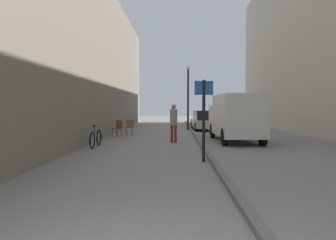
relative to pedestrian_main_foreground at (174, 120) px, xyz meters
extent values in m
plane|color=gray|center=(-0.34, -0.41, -1.08)|extent=(80.00, 80.00, 0.00)
cube|color=gray|center=(-5.61, -0.41, 3.51)|extent=(3.35, 40.00, 9.17)
cube|color=#615F5B|center=(1.24, -0.41, -1.02)|extent=(0.16, 40.00, 0.12)
cylinder|color=maroon|center=(-0.09, 0.03, -0.64)|extent=(0.13, 0.13, 0.88)
cylinder|color=maroon|center=(0.09, -0.03, -0.64)|extent=(0.13, 0.13, 0.88)
cube|color=gray|center=(0.00, 0.00, 0.17)|extent=(0.30, 0.27, 0.75)
cylinder|color=gray|center=(-0.13, 0.04, 0.23)|extent=(0.10, 0.10, 0.63)
cylinder|color=gray|center=(0.13, -0.04, 0.23)|extent=(0.10, 0.10, 0.63)
sphere|color=#9E755B|center=(0.00, 0.00, 0.67)|extent=(0.24, 0.24, 0.24)
cube|color=silver|center=(3.10, -0.05, 0.26)|extent=(2.04, 3.66, 1.99)
cube|color=silver|center=(3.02, 2.44, 0.01)|extent=(1.97, 1.46, 1.49)
cube|color=black|center=(3.00, 2.93, 0.34)|extent=(1.62, 0.09, 0.66)
cylinder|color=black|center=(2.16, 2.27, -0.68)|extent=(0.25, 0.81, 0.80)
cylinder|color=black|center=(3.88, 2.33, -0.68)|extent=(0.25, 0.81, 0.80)
cylinder|color=black|center=(2.28, -1.18, -0.68)|extent=(0.25, 0.81, 0.80)
cylinder|color=black|center=(4.00, -1.12, -0.68)|extent=(0.25, 0.81, 0.80)
cube|color=#B7B7BC|center=(2.31, 8.08, -0.58)|extent=(2.01, 4.29, 0.55)
cube|color=black|center=(2.31, 8.08, 0.03)|extent=(1.64, 2.59, 0.68)
cylinder|color=black|center=(1.41, 9.46, -0.76)|extent=(0.23, 0.65, 0.64)
cylinder|color=black|center=(3.05, 9.55, -0.76)|extent=(0.23, 0.65, 0.64)
cylinder|color=black|center=(1.56, 6.61, -0.76)|extent=(0.23, 0.65, 0.64)
cylinder|color=black|center=(3.20, 6.70, -0.76)|extent=(0.23, 0.65, 0.64)
cylinder|color=black|center=(0.98, -5.19, 0.22)|extent=(0.10, 0.10, 2.60)
cube|color=#2659B2|center=(0.98, -5.19, 1.27)|extent=(0.60, 0.13, 0.44)
cylinder|color=black|center=(1.04, 8.23, 1.17)|extent=(0.14, 0.14, 4.50)
sphere|color=beige|center=(1.04, 8.23, 3.54)|extent=(0.28, 0.28, 0.28)
torus|color=black|center=(-3.35, -1.27, -0.72)|extent=(0.07, 0.72, 0.72)
torus|color=black|center=(-3.37, -2.32, -0.72)|extent=(0.07, 0.72, 0.72)
cylinder|color=navy|center=(-3.36, -1.79, -0.57)|extent=(0.07, 0.95, 0.05)
cylinder|color=navy|center=(-3.36, -1.98, -0.35)|extent=(0.04, 0.04, 0.40)
cube|color=black|center=(-3.36, -1.98, -0.13)|extent=(0.10, 0.24, 0.06)
cylinder|color=brown|center=(-2.99, 3.97, -0.85)|extent=(0.04, 0.04, 0.45)
cylinder|color=brown|center=(-2.64, 4.11, -0.85)|extent=(0.04, 0.04, 0.45)
cylinder|color=brown|center=(-2.84, 3.62, -0.85)|extent=(0.04, 0.04, 0.45)
cylinder|color=brown|center=(-2.50, 3.77, -0.85)|extent=(0.04, 0.04, 0.45)
cube|color=brown|center=(-2.74, 3.87, -0.61)|extent=(0.58, 0.58, 0.04)
cube|color=brown|center=(-2.67, 3.69, -0.36)|extent=(0.42, 0.21, 0.45)
cylinder|color=brown|center=(-3.26, 2.66, -0.85)|extent=(0.04, 0.04, 0.45)
cylinder|color=brown|center=(-3.58, 2.85, -0.85)|extent=(0.04, 0.04, 0.45)
cylinder|color=brown|center=(-3.07, 2.98, -0.85)|extent=(0.04, 0.04, 0.45)
cylinder|color=brown|center=(-3.39, 3.17, -0.85)|extent=(0.04, 0.04, 0.45)
cube|color=brown|center=(-3.33, 2.92, -0.61)|extent=(0.60, 0.60, 0.04)
cube|color=brown|center=(-3.22, 3.09, -0.36)|extent=(0.40, 0.26, 0.45)
camera|label=1|loc=(0.07, -15.03, 0.70)|focal=33.14mm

